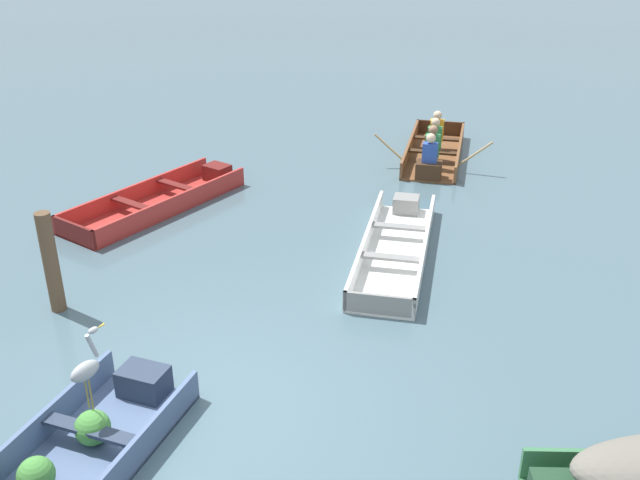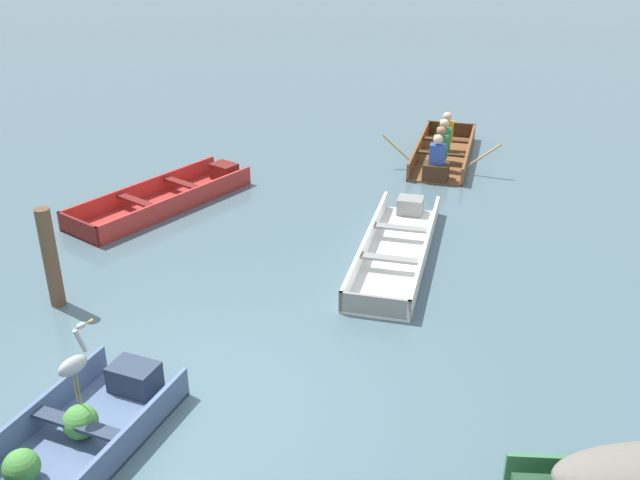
{
  "view_description": "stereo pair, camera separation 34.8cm",
  "coord_description": "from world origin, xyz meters",
  "px_view_note": "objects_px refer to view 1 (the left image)",
  "views": [
    {
      "loc": [
        3.31,
        -5.13,
        4.86
      ],
      "look_at": [
        -0.1,
        3.6,
        0.35
      ],
      "focal_mm": 40.0,
      "sensor_mm": 36.0,
      "label": 1
    },
    {
      "loc": [
        3.63,
        -5.0,
        4.86
      ],
      "look_at": [
        -0.1,
        3.6,
        0.35
      ],
      "focal_mm": 40.0,
      "sensor_mm": 36.0,
      "label": 2
    }
  ],
  "objects_px": {
    "skiff_red_mid_moored": "(162,199)",
    "heron_on_dinghy": "(86,368)",
    "skiff_white_near_moored": "(396,246)",
    "dinghy_slate_blue_foreground": "(66,466)",
    "rowboat_wooden_brown_with_crew": "(434,150)",
    "mooring_post": "(51,263)"
  },
  "relations": [
    {
      "from": "mooring_post",
      "to": "rowboat_wooden_brown_with_crew",
      "type": "bearing_deg",
      "value": 66.73
    },
    {
      "from": "dinghy_slate_blue_foreground",
      "to": "skiff_red_mid_moored",
      "type": "bearing_deg",
      "value": 114.88
    },
    {
      "from": "skiff_red_mid_moored",
      "to": "dinghy_slate_blue_foreground",
      "type": "bearing_deg",
      "value": -65.12
    },
    {
      "from": "mooring_post",
      "to": "dinghy_slate_blue_foreground",
      "type": "bearing_deg",
      "value": -49.08
    },
    {
      "from": "heron_on_dinghy",
      "to": "dinghy_slate_blue_foreground",
      "type": "bearing_deg",
      "value": -82.95
    },
    {
      "from": "rowboat_wooden_brown_with_crew",
      "to": "mooring_post",
      "type": "relative_size",
      "value": 2.29
    },
    {
      "from": "skiff_red_mid_moored",
      "to": "heron_on_dinghy",
      "type": "xyz_separation_m",
      "value": [
        2.67,
        -5.36,
        0.74
      ]
    },
    {
      "from": "dinghy_slate_blue_foreground",
      "to": "mooring_post",
      "type": "bearing_deg",
      "value": 130.92
    },
    {
      "from": "rowboat_wooden_brown_with_crew",
      "to": "heron_on_dinghy",
      "type": "bearing_deg",
      "value": -97.3
    },
    {
      "from": "skiff_white_near_moored",
      "to": "mooring_post",
      "type": "height_order",
      "value": "mooring_post"
    },
    {
      "from": "rowboat_wooden_brown_with_crew",
      "to": "heron_on_dinghy",
      "type": "xyz_separation_m",
      "value": [
        -1.2,
        -9.37,
        0.62
      ]
    },
    {
      "from": "dinghy_slate_blue_foreground",
      "to": "mooring_post",
      "type": "height_order",
      "value": "mooring_post"
    },
    {
      "from": "dinghy_slate_blue_foreground",
      "to": "skiff_red_mid_moored",
      "type": "xyz_separation_m",
      "value": [
        -2.74,
        5.9,
        -0.03
      ]
    },
    {
      "from": "skiff_white_near_moored",
      "to": "skiff_red_mid_moored",
      "type": "relative_size",
      "value": 1.02
    },
    {
      "from": "skiff_white_near_moored",
      "to": "mooring_post",
      "type": "relative_size",
      "value": 2.67
    },
    {
      "from": "skiff_red_mid_moored",
      "to": "heron_on_dinghy",
      "type": "bearing_deg",
      "value": -63.53
    },
    {
      "from": "skiff_red_mid_moored",
      "to": "mooring_post",
      "type": "relative_size",
      "value": 2.61
    },
    {
      "from": "rowboat_wooden_brown_with_crew",
      "to": "mooring_post",
      "type": "height_order",
      "value": "mooring_post"
    },
    {
      "from": "dinghy_slate_blue_foreground",
      "to": "rowboat_wooden_brown_with_crew",
      "type": "xyz_separation_m",
      "value": [
        1.13,
        9.91,
        0.1
      ]
    },
    {
      "from": "skiff_red_mid_moored",
      "to": "heron_on_dinghy",
      "type": "height_order",
      "value": "heron_on_dinghy"
    },
    {
      "from": "dinghy_slate_blue_foreground",
      "to": "rowboat_wooden_brown_with_crew",
      "type": "distance_m",
      "value": 9.97
    },
    {
      "from": "skiff_white_near_moored",
      "to": "skiff_red_mid_moored",
      "type": "height_order",
      "value": "skiff_red_mid_moored"
    }
  ]
}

